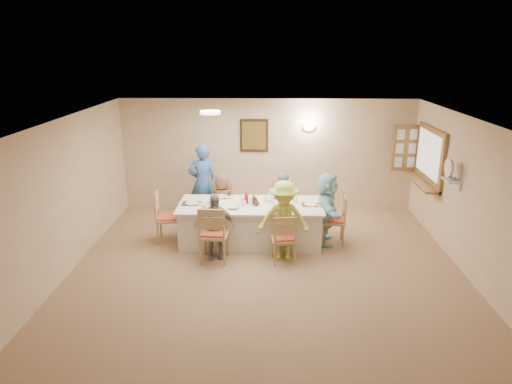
{
  "coord_description": "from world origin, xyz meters",
  "views": [
    {
      "loc": [
        0.01,
        -6.47,
        3.56
      ],
      "look_at": [
        -0.2,
        1.4,
        1.05
      ],
      "focal_mm": 32.0,
      "sensor_mm": 36.0,
      "label": 1
    }
  ],
  "objects_px": {
    "serving_hatch": "(430,156)",
    "condiment_ketchup": "(246,198)",
    "diner_back_right": "(282,201)",
    "diner_right_end": "(327,209)",
    "chair_back_left": "(223,204)",
    "chair_back_right": "(281,204)",
    "dining_table": "(251,223)",
    "chair_front_right": "(284,237)",
    "chair_front_left": "(214,233)",
    "chair_left_end": "(169,217)",
    "diner_front_right": "(284,220)",
    "desk_fan": "(451,172)",
    "caregiver": "(203,183)",
    "diner_back_left": "(222,202)",
    "diner_front_left": "(215,226)",
    "chair_right_end": "(333,219)"
  },
  "relations": [
    {
      "from": "chair_right_end",
      "to": "diner_back_right",
      "type": "distance_m",
      "value": 1.17
    },
    {
      "from": "chair_front_left",
      "to": "chair_front_right",
      "type": "xyz_separation_m",
      "value": [
        1.2,
        0.0,
        -0.07
      ]
    },
    {
      "from": "chair_front_left",
      "to": "chair_back_right",
      "type": "bearing_deg",
      "value": -124.02
    },
    {
      "from": "chair_front_left",
      "to": "chair_right_end",
      "type": "relative_size",
      "value": 1.09
    },
    {
      "from": "serving_hatch",
      "to": "condiment_ketchup",
      "type": "xyz_separation_m",
      "value": [
        -3.6,
        -0.79,
        -0.63
      ]
    },
    {
      "from": "dining_table",
      "to": "chair_front_right",
      "type": "relative_size",
      "value": 3.02
    },
    {
      "from": "dining_table",
      "to": "diner_right_end",
      "type": "relative_size",
      "value": 1.95
    },
    {
      "from": "diner_front_left",
      "to": "caregiver",
      "type": "relative_size",
      "value": 0.71
    },
    {
      "from": "serving_hatch",
      "to": "chair_back_right",
      "type": "bearing_deg",
      "value": -179.02
    },
    {
      "from": "serving_hatch",
      "to": "chair_right_end",
      "type": "relative_size",
      "value": 1.59
    },
    {
      "from": "dining_table",
      "to": "chair_right_end",
      "type": "height_order",
      "value": "chair_right_end"
    },
    {
      "from": "chair_left_end",
      "to": "diner_right_end",
      "type": "relative_size",
      "value": 0.71
    },
    {
      "from": "chair_left_end",
      "to": "condiment_ketchup",
      "type": "bearing_deg",
      "value": -92.95
    },
    {
      "from": "diner_back_right",
      "to": "diner_right_end",
      "type": "height_order",
      "value": "diner_right_end"
    },
    {
      "from": "dining_table",
      "to": "condiment_ketchup",
      "type": "relative_size",
      "value": 12.03
    },
    {
      "from": "dining_table",
      "to": "chair_left_end",
      "type": "relative_size",
      "value": 2.74
    },
    {
      "from": "chair_back_left",
      "to": "chair_front_left",
      "type": "height_order",
      "value": "chair_front_left"
    },
    {
      "from": "diner_front_left",
      "to": "diner_right_end",
      "type": "height_order",
      "value": "diner_right_end"
    },
    {
      "from": "chair_front_left",
      "to": "diner_back_right",
      "type": "relative_size",
      "value": 0.87
    },
    {
      "from": "chair_back_right",
      "to": "diner_right_end",
      "type": "distance_m",
      "value": 1.16
    },
    {
      "from": "chair_left_end",
      "to": "diner_back_right",
      "type": "xyz_separation_m",
      "value": [
        2.15,
        0.68,
        0.1
      ]
    },
    {
      "from": "diner_front_left",
      "to": "condiment_ketchup",
      "type": "xyz_separation_m",
      "value": [
        0.52,
        0.74,
        0.28
      ]
    },
    {
      "from": "diner_back_left",
      "to": "diner_back_right",
      "type": "xyz_separation_m",
      "value": [
        1.2,
        0.0,
        0.02
      ]
    },
    {
      "from": "chair_back_right",
      "to": "chair_front_right",
      "type": "bearing_deg",
      "value": -85.08
    },
    {
      "from": "serving_hatch",
      "to": "condiment_ketchup",
      "type": "height_order",
      "value": "serving_hatch"
    },
    {
      "from": "chair_front_left",
      "to": "diner_front_right",
      "type": "height_order",
      "value": "diner_front_right"
    },
    {
      "from": "diner_back_right",
      "to": "diner_front_left",
      "type": "xyz_separation_m",
      "value": [
        -1.2,
        -1.36,
        -0.0
      ]
    },
    {
      "from": "diner_back_right",
      "to": "diner_right_end",
      "type": "xyz_separation_m",
      "value": [
        0.82,
        -0.68,
        0.09
      ]
    },
    {
      "from": "chair_left_end",
      "to": "diner_back_right",
      "type": "bearing_deg",
      "value": -77.71
    },
    {
      "from": "diner_back_left",
      "to": "diner_right_end",
      "type": "relative_size",
      "value": 0.84
    },
    {
      "from": "chair_left_end",
      "to": "diner_right_end",
      "type": "xyz_separation_m",
      "value": [
        2.97,
        0.0,
        0.2
      ]
    },
    {
      "from": "chair_back_left",
      "to": "chair_front_left",
      "type": "xyz_separation_m",
      "value": [
        0.0,
        -1.6,
        0.03
      ]
    },
    {
      "from": "serving_hatch",
      "to": "condiment_ketchup",
      "type": "relative_size",
      "value": 6.73
    },
    {
      "from": "dining_table",
      "to": "diner_right_end",
      "type": "bearing_deg",
      "value": 0.0
    },
    {
      "from": "chair_left_end",
      "to": "diner_front_left",
      "type": "bearing_deg",
      "value": -130.85
    },
    {
      "from": "chair_back_right",
      "to": "diner_front_right",
      "type": "height_order",
      "value": "diner_front_right"
    },
    {
      "from": "chair_front_right",
      "to": "diner_right_end",
      "type": "bearing_deg",
      "value": -142.05
    },
    {
      "from": "dining_table",
      "to": "diner_front_left",
      "type": "xyz_separation_m",
      "value": [
        -0.6,
        -0.68,
        0.21
      ]
    },
    {
      "from": "chair_front_left",
      "to": "caregiver",
      "type": "relative_size",
      "value": 0.62
    },
    {
      "from": "chair_back_left",
      "to": "chair_back_right",
      "type": "relative_size",
      "value": 0.99
    },
    {
      "from": "dining_table",
      "to": "chair_back_left",
      "type": "height_order",
      "value": "chair_back_left"
    },
    {
      "from": "chair_left_end",
      "to": "diner_front_right",
      "type": "height_order",
      "value": "diner_front_right"
    },
    {
      "from": "condiment_ketchup",
      "to": "caregiver",
      "type": "bearing_deg",
      "value": 131.71
    },
    {
      "from": "chair_front_right",
      "to": "condiment_ketchup",
      "type": "relative_size",
      "value": 3.99
    },
    {
      "from": "desk_fan",
      "to": "chair_front_right",
      "type": "relative_size",
      "value": 0.34
    },
    {
      "from": "chair_back_left",
      "to": "chair_back_right",
      "type": "height_order",
      "value": "chair_back_right"
    },
    {
      "from": "desk_fan",
      "to": "caregiver",
      "type": "relative_size",
      "value": 0.18
    },
    {
      "from": "dining_table",
      "to": "diner_back_right",
      "type": "distance_m",
      "value": 0.93
    },
    {
      "from": "dining_table",
      "to": "diner_right_end",
      "type": "xyz_separation_m",
      "value": [
        1.42,
        0.0,
        0.31
      ]
    },
    {
      "from": "caregiver",
      "to": "condiment_ketchup",
      "type": "relative_size",
      "value": 7.43
    }
  ]
}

